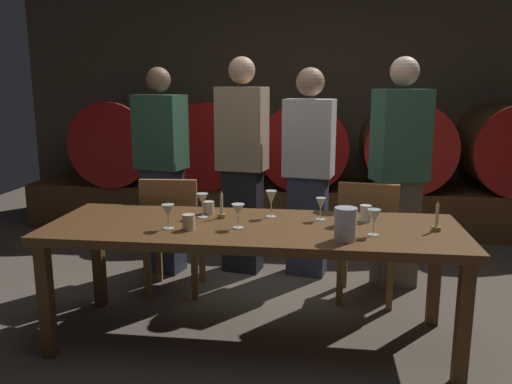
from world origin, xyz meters
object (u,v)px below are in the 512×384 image
(cup_center_left, at_px, (208,208))
(pitcher, at_px, (345,224))
(guest_center_right, at_px, (308,171))
(wine_glass_left, at_px, (202,200))
(candle_left, at_px, (222,211))
(wine_glass_far_right, at_px, (374,217))
(wine_glass_right, at_px, (321,205))
(cup_center_right, at_px, (340,217))
(guest_far_left, at_px, (162,170))
(cup_far_right, at_px, (366,213))
(wine_barrel_far_right, at_px, (506,147))
(guest_center_left, at_px, (242,164))
(wine_glass_center_left, at_px, (238,210))
(wine_glass_center_right, at_px, (271,198))
(cup_far_left, at_px, (189,222))
(chair_right, at_px, (367,236))
(chair_left, at_px, (173,230))
(wine_barrel_right, at_px, (404,145))
(guest_far_right, at_px, (399,173))
(candle_right, at_px, (437,223))
(dining_table, at_px, (253,236))
(wine_glass_far_left, at_px, (168,211))
(wine_barrel_center, at_px, (305,144))
(wine_barrel_far_left, at_px, (126,141))
(wine_barrel_left, at_px, (215,142))

(cup_center_left, bearing_deg, pitcher, -29.24)
(guest_center_right, xyz_separation_m, wine_glass_left, (-0.62, -1.04, -0.02))
(candle_left, bearing_deg, wine_glass_far_right, -16.27)
(wine_glass_right, bearing_deg, cup_center_right, -47.14)
(guest_far_left, distance_m, cup_far_right, 1.80)
(wine_barrel_far_right, height_order, guest_center_left, guest_center_left)
(wine_glass_center_left, xyz_separation_m, wine_glass_right, (0.47, 0.24, -0.01))
(wine_glass_center_right, relative_size, wine_glass_far_right, 1.14)
(wine_barrel_far_right, height_order, guest_far_left, guest_far_left)
(wine_glass_left, xyz_separation_m, cup_far_left, (-0.02, -0.28, -0.07))
(chair_right, bearing_deg, wine_glass_far_right, 94.27)
(guest_center_left, bearing_deg, wine_glass_left, 96.21)
(chair_left, bearing_deg, wine_glass_center_left, 126.34)
(wine_glass_left, bearing_deg, cup_center_left, 81.58)
(wine_barrel_right, bearing_deg, guest_far_right, -99.73)
(candle_right, distance_m, cup_far_right, 0.41)
(chair_left, bearing_deg, dining_table, 132.79)
(cup_far_left, bearing_deg, wine_glass_center_left, 14.61)
(wine_glass_far_left, xyz_separation_m, cup_center_right, (0.97, 0.19, -0.05))
(wine_barrel_center, xyz_separation_m, candle_right, (0.83, -2.61, -0.14))
(wine_glass_left, xyz_separation_m, wine_glass_center_right, (0.42, 0.07, 0.01))
(guest_far_right, relative_size, wine_glass_right, 12.63)
(wine_barrel_far_left, relative_size, wine_glass_far_left, 6.79)
(chair_right, xyz_separation_m, cup_far_left, (-1.06, -0.80, 0.28))
(wine_barrel_far_right, xyz_separation_m, wine_glass_far_left, (-2.70, -2.75, -0.08))
(guest_center_right, xyz_separation_m, wine_glass_far_left, (-0.75, -1.31, -0.03))
(wine_barrel_left, height_order, wine_glass_center_left, wine_barrel_left)
(wine_barrel_far_left, relative_size, wine_barrel_far_right, 1.00)
(wine_barrel_center, bearing_deg, cup_far_left, -101.33)
(wine_barrel_far_left, relative_size, dining_table, 0.40)
(cup_center_right, bearing_deg, candle_right, -4.13)
(wine_glass_right, bearing_deg, wine_glass_center_right, 174.12)
(guest_far_right, distance_m, candle_right, 0.99)
(wine_glass_far_left, height_order, wine_glass_center_right, wine_glass_center_right)
(chair_left, xyz_separation_m, candle_right, (1.71, -0.61, 0.28))
(chair_right, relative_size, guest_center_left, 0.51)
(pitcher, bearing_deg, guest_center_left, 118.37)
(cup_center_right, bearing_deg, wine_glass_center_right, 159.81)
(guest_far_left, distance_m, guest_center_left, 0.65)
(wine_glass_center_right, xyz_separation_m, wine_glass_far_right, (0.59, -0.32, -0.02))
(wine_barrel_center, bearing_deg, guest_center_left, -107.50)
(chair_left, relative_size, pitcher, 5.01)
(chair_right, bearing_deg, dining_table, 49.63)
(guest_center_right, bearing_deg, chair_right, 140.16)
(wine_glass_center_right, distance_m, cup_center_right, 0.45)
(candle_left, xyz_separation_m, wine_glass_left, (-0.12, -0.00, 0.07))
(cup_far_left, bearing_deg, cup_center_right, 12.64)
(guest_far_right, xyz_separation_m, cup_center_right, (-0.45, -0.94, -0.11))
(wine_glass_center_right, bearing_deg, dining_table, -113.40)
(wine_glass_left, xyz_separation_m, cup_center_right, (0.83, -0.09, -0.06))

